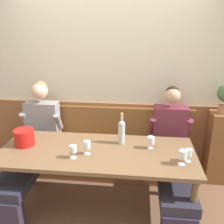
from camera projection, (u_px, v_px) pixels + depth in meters
ground_plane at (97, 216)px, 2.79m from camera, size 6.80×6.80×0.02m
room_wall_back at (108, 73)px, 3.33m from camera, size 6.80×0.08×2.80m
wood_wainscot_panel at (108, 136)px, 3.59m from camera, size 6.80×0.03×0.99m
wall_bench at (106, 156)px, 3.46m from camera, size 2.36×0.42×0.94m
dining_table at (97, 157)px, 2.65m from camera, size 2.06×0.84×0.76m
person_left_seat at (33, 143)px, 3.07m from camera, size 0.54×1.31×1.33m
person_right_seat at (172, 151)px, 2.91m from camera, size 0.53×1.31×1.30m
ice_bucket at (24, 137)px, 2.72m from camera, size 0.22×0.22×0.18m
wine_bottle_clear_water at (122, 131)px, 2.73m from camera, size 0.08×0.08×0.36m
wine_glass_right_end at (87, 145)px, 2.52m from camera, size 0.07×0.07×0.15m
wine_glass_near_bucket at (73, 150)px, 2.45m from camera, size 0.07×0.07×0.14m
wine_glass_left_end at (151, 141)px, 2.64m from camera, size 0.08×0.08×0.13m
wine_glass_mid_left at (189, 153)px, 2.38m from camera, size 0.07×0.07×0.13m
wine_glass_center_front at (183, 155)px, 2.33m from camera, size 0.08×0.08×0.15m
water_tumbler_right at (31, 135)px, 2.88m from camera, size 0.07×0.07×0.09m
corner_pedestal at (218, 148)px, 3.27m from camera, size 0.28×0.28×0.97m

